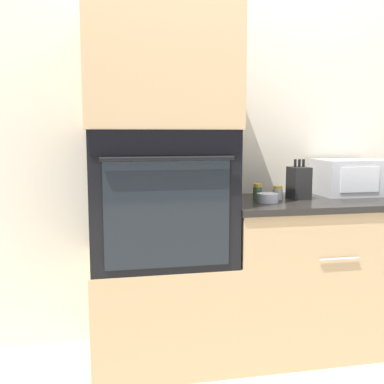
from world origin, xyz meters
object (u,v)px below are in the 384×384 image
knife_block (299,183)px  condiment_jar_far (278,193)px  bowl (268,198)px  condiment_jar_near (257,191)px  condiment_jar_mid (294,187)px  wall_oven (160,195)px  microwave (350,177)px

knife_block → condiment_jar_far: (-0.13, -0.01, -0.06)m
bowl → condiment_jar_near: size_ratio=1.34×
condiment_jar_near → condiment_jar_mid: (0.27, 0.09, 0.01)m
bowl → condiment_jar_mid: condiment_jar_mid is taller
wall_oven → condiment_jar_far: 0.68m
microwave → knife_block: bearing=-165.7°
condiment_jar_near → condiment_jar_mid: size_ratio=0.80×
condiment_jar_near → condiment_jar_far: condiment_jar_near is taller
condiment_jar_far → microwave: bearing=11.7°
microwave → knife_block: size_ratio=1.74×
condiment_jar_far → condiment_jar_mid: bearing=41.1°
knife_block → bowl: bearing=-156.6°
condiment_jar_mid → condiment_jar_far: bearing=-138.9°
knife_block → condiment_jar_near: (-0.23, 0.05, -0.05)m
wall_oven → microwave: 1.21m
bowl → condiment_jar_far: 0.13m
microwave → bowl: bearing=-162.2°
knife_block → condiment_jar_mid: size_ratio=2.12×
microwave → condiment_jar_far: (-0.51, -0.11, -0.07)m
wall_oven → condiment_jar_near: (0.58, 0.08, -0.00)m
knife_block → wall_oven: bearing=-178.1°
condiment_jar_mid → knife_block: bearing=-104.2°
bowl → condiment_jar_far: (0.09, 0.09, 0.01)m
knife_block → condiment_jar_far: knife_block is taller
microwave → knife_block: (-0.38, -0.10, -0.02)m
knife_block → condiment_jar_near: knife_block is taller
bowl → condiment_jar_far: bearing=43.3°
wall_oven → condiment_jar_near: wall_oven is taller
wall_oven → bowl: 0.59m
wall_oven → knife_block: wall_oven is taller
wall_oven → condiment_jar_far: size_ratio=9.36×
bowl → condiment_jar_near: condiment_jar_near is taller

